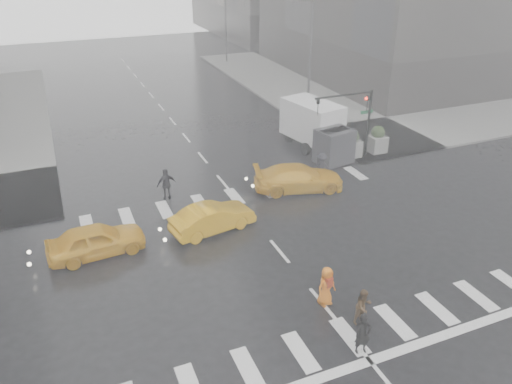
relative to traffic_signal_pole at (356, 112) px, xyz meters
name	(u,v)px	position (x,y,z in m)	size (l,w,h in m)	color
ground	(280,251)	(-9.01, -8.01, -3.22)	(120.00, 120.00, 0.00)	black
sidewalk_ne	(395,101)	(10.49, 9.49, -3.14)	(35.00, 35.00, 0.15)	slate
road_markings	(280,251)	(-9.01, -8.01, -3.21)	(18.00, 48.00, 0.01)	silver
traffic_signal_pole	(356,112)	(0.00, 0.00, 0.00)	(4.45, 0.42, 4.50)	black
street_lamp_near	(309,52)	(1.86, 9.99, 1.73)	(2.15, 0.22, 9.00)	#59595B
street_lamp_far	(224,18)	(1.86, 29.99, 1.73)	(2.15, 0.22, 9.00)	#59595B
planter_west	(325,148)	(-2.01, 0.19, -2.23)	(1.10, 1.10, 1.80)	slate
planter_mid	(351,144)	(-0.01, 0.19, -2.23)	(1.10, 1.10, 1.80)	slate
planter_east	(377,140)	(1.99, 0.19, -2.23)	(1.10, 1.10, 1.80)	slate
pedestrian_black	(365,315)	(-9.05, -14.81, -1.59)	(1.10, 1.11, 2.43)	black
pedestrian_brown	(364,306)	(-8.17, -13.53, -2.48)	(0.72, 0.56, 1.48)	#422D17
pedestrian_orange	(326,286)	(-8.91, -12.06, -2.37)	(0.91, 0.69, 1.69)	orange
pedestrian_far_a	(167,184)	(-12.54, -0.89, -2.30)	(1.08, 0.66, 1.84)	black
pedestrian_far_b	(321,167)	(-3.49, -2.03, -2.35)	(1.12, 0.62, 1.73)	black
taxi_front	(96,240)	(-16.79, -4.97, -2.47)	(1.75, 4.36, 1.49)	orange
taxi_mid	(213,218)	(-11.26, -5.02, -2.52)	(1.47, 4.22, 1.39)	orange
taxi_rear	(299,178)	(-5.29, -2.62, -2.48)	(2.08, 4.52, 1.48)	orange
box_truck	(318,127)	(-1.51, 2.09, -1.51)	(2.26, 6.04, 3.21)	white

